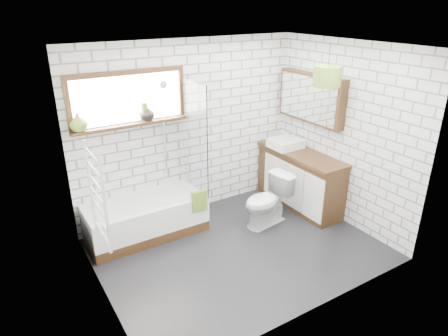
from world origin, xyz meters
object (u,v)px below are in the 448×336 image
bathtub (146,218)px  basin (286,143)px  vanity (299,179)px  toilet (267,201)px  pendant (327,76)px

bathtub → basin: bearing=-3.2°
vanity → toilet: vanity is taller
bathtub → pendant: bearing=-26.9°
toilet → basin: bearing=117.2°
toilet → pendant: size_ratio=2.16×
vanity → pendant: pendant is taller
vanity → bathtub: bearing=169.7°
bathtub → basin: size_ratio=3.43×
toilet → vanity: bearing=96.9°
bathtub → pendant: size_ratio=4.65×
vanity → basin: bearing=101.5°
pendant → bathtub: bearing=153.1°
pendant → toilet: bearing=140.8°
vanity → basin: basin is taller
toilet → pendant: 1.86m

